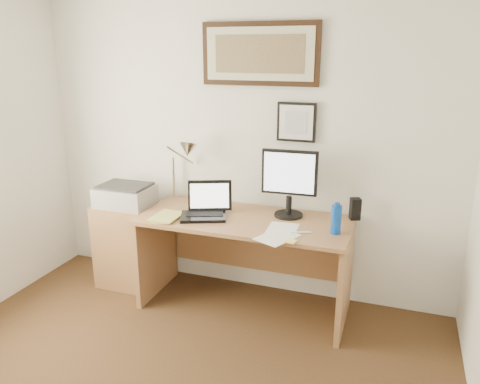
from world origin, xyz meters
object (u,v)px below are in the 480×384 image
at_px(side_cabinet, 130,244).
at_px(laptop, 206,209).
at_px(lcd_monitor, 289,180).
at_px(printer, 125,195).
at_px(book, 155,215).
at_px(desk, 248,243).
at_px(water_bottle, 336,220).

relative_size(side_cabinet, laptop, 1.79).
relative_size(side_cabinet, lcd_monitor, 1.40).
bearing_deg(printer, book, -28.47).
xyz_separation_m(desk, lcd_monitor, (0.30, 0.07, 0.53)).
height_order(water_bottle, book, water_bottle).
bearing_deg(side_cabinet, book, -30.42).
distance_m(desk, lcd_monitor, 0.61).
bearing_deg(side_cabinet, desk, 1.89).
bearing_deg(book, desk, 22.55).
relative_size(desk, printer, 3.64).
relative_size(water_bottle, desk, 0.13).
bearing_deg(printer, side_cabinet, 109.57).
xyz_separation_m(water_bottle, lcd_monitor, (-0.39, 0.23, 0.19)).
height_order(book, printer, printer).
relative_size(desk, laptop, 3.93).
height_order(water_bottle, lcd_monitor, lcd_monitor).
bearing_deg(book, side_cabinet, 149.58).
relative_size(book, lcd_monitor, 0.52).
bearing_deg(side_cabinet, lcd_monitor, 4.27).
height_order(side_cabinet, laptop, laptop).
xyz_separation_m(side_cabinet, desk, (1.07, 0.04, 0.15)).
xyz_separation_m(desk, laptop, (-0.30, -0.13, 0.29)).
height_order(side_cabinet, book, book).
distance_m(desk, printer, 1.11).
bearing_deg(laptop, water_bottle, -1.85).
bearing_deg(laptop, desk, 23.65).
height_order(water_bottle, desk, water_bottle).
bearing_deg(desk, water_bottle, -13.21).
bearing_deg(laptop, side_cabinet, 172.87).
relative_size(book, printer, 0.61).
height_order(side_cabinet, printer, printer).
xyz_separation_m(laptop, printer, (-0.76, 0.07, 0.01)).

